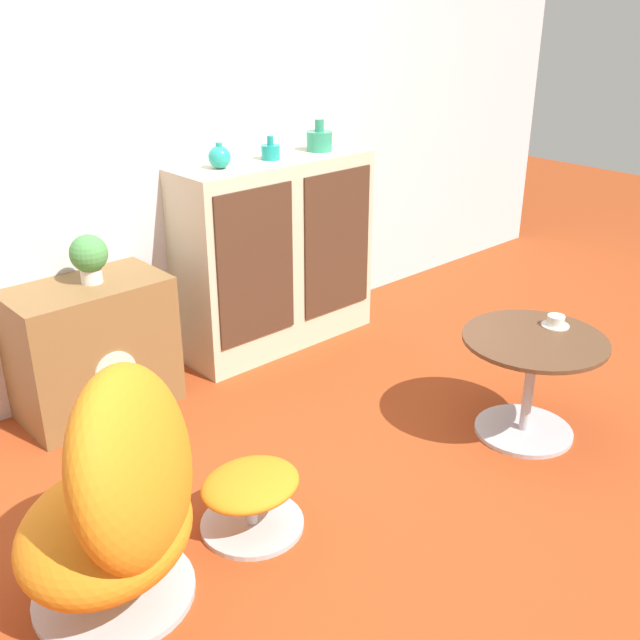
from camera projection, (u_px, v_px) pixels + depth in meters
name	position (u px, v px, depth m)	size (l,w,h in m)	color
ground_plane	(392.00, 497.00, 2.90)	(12.00, 12.00, 0.00)	#9E3D19
wall_back	(146.00, 108.00, 3.47)	(6.40, 0.06, 2.60)	silver
sideboard	(276.00, 254.00, 4.00)	(1.10, 0.38, 1.02)	beige
tv_console	(93.00, 348.00, 3.40)	(0.70, 0.40, 0.62)	brown
egg_chair	(120.00, 501.00, 2.27)	(0.85, 0.84, 0.85)	#B7B7BC
ottoman	(251.00, 493.00, 2.69)	(0.38, 0.38, 0.23)	#B7B7BC
coffee_table	(531.00, 374.00, 3.21)	(0.61, 0.61, 0.47)	#B7B7BC
vase_leftmost	(220.00, 157.00, 3.57)	(0.11, 0.11, 0.12)	teal
vase_inner_left	(271.00, 151.00, 3.77)	(0.09, 0.09, 0.12)	teal
vase_inner_right	(319.00, 140.00, 3.96)	(0.14, 0.14, 0.16)	#2D8E6B
potted_plant	(89.00, 256.00, 3.25)	(0.17, 0.17, 0.22)	silver
teacup	(556.00, 322.00, 3.24)	(0.12, 0.12, 0.05)	silver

